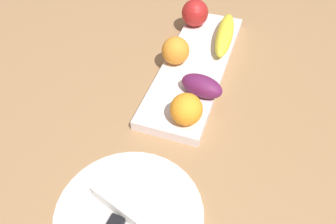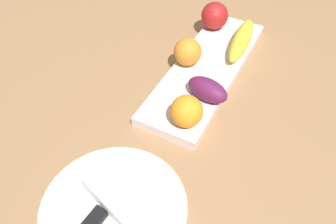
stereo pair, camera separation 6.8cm
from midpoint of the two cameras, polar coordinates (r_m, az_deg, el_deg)
ground_plane at (r=0.88m, az=7.46°, el=7.32°), size 2.40×2.40×0.00m
fruit_tray at (r=0.85m, az=8.61°, el=6.75°), size 0.45×0.14×0.02m
apple at (r=0.96m, az=9.75°, el=15.18°), size 0.07×0.07×0.07m
banana at (r=0.91m, az=14.08°, el=11.29°), size 0.19×0.06×0.04m
orange_near_apple at (r=0.83m, az=5.63°, el=9.67°), size 0.07×0.07×0.07m
orange_near_banana at (r=0.68m, az=5.91°, el=-0.03°), size 0.07×0.07×0.07m
grape_bunch at (r=0.75m, az=9.10°, el=3.52°), size 0.07×0.10×0.05m
dinner_plate at (r=0.62m, az=-5.63°, el=-15.50°), size 0.25×0.25×0.01m
folded_napkin at (r=0.61m, az=-4.22°, el=-12.33°), size 0.12×0.14×0.03m
knife at (r=0.60m, az=-9.08°, el=-17.86°), size 0.18×0.04×0.01m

